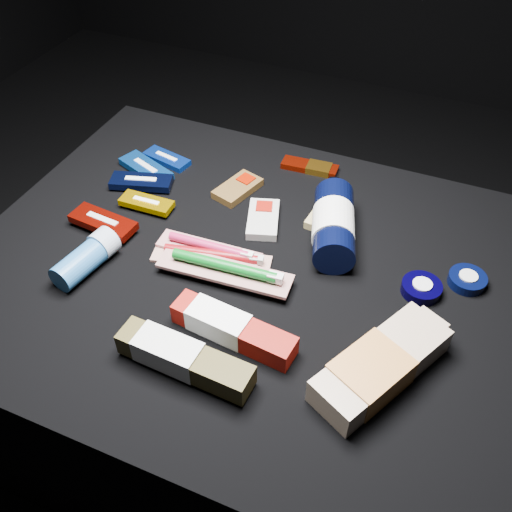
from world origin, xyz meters
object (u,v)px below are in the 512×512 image
at_px(deodorant_stick, 87,258).
at_px(toothpaste_carton_red, 228,327).
at_px(lotion_bottle, 334,224).
at_px(bodywash_bottle, 379,367).

xyz_separation_m(deodorant_stick, toothpaste_carton_red, (0.28, -0.04, -0.01)).
bearing_deg(deodorant_stick, toothpaste_carton_red, 2.26).
bearing_deg(lotion_bottle, bodywash_bottle, -77.05).
bearing_deg(toothpaste_carton_red, deodorant_stick, 178.69).
relative_size(lotion_bottle, toothpaste_carton_red, 1.15).
bearing_deg(lotion_bottle, deodorant_stick, -164.58).
distance_m(lotion_bottle, deodorant_stick, 0.44).
distance_m(bodywash_bottle, deodorant_stick, 0.52).
xyz_separation_m(lotion_bottle, toothpaste_carton_red, (-0.08, -0.27, -0.02)).
height_order(bodywash_bottle, deodorant_stick, deodorant_stick).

